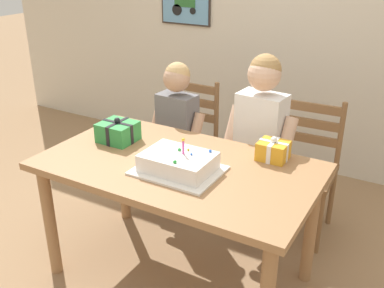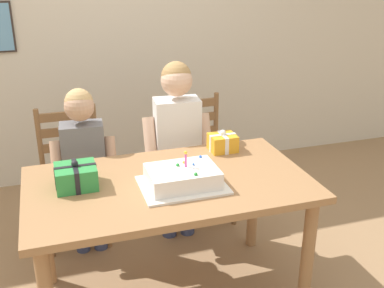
{
  "view_description": "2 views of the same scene",
  "coord_description": "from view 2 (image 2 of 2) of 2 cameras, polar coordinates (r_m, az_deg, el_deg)",
  "views": [
    {
      "loc": [
        1.15,
        -1.85,
        1.85
      ],
      "look_at": [
        0.08,
        0.01,
        0.89
      ],
      "focal_mm": 41.78,
      "sensor_mm": 36.0,
      "label": 1
    },
    {
      "loc": [
        -0.57,
        -2.18,
        1.89
      ],
      "look_at": [
        0.14,
        0.02,
        0.95
      ],
      "focal_mm": 43.96,
      "sensor_mm": 36.0,
      "label": 2
    }
  ],
  "objects": [
    {
      "name": "dining_table",
      "position": [
        2.57,
        -2.78,
        -6.53
      ],
      "size": [
        1.51,
        0.86,
        0.76
      ],
      "color": "#9E7047",
      "rests_on": "ground"
    },
    {
      "name": "gift_box_red_large",
      "position": [
        2.89,
        3.74,
        0.18
      ],
      "size": [
        0.17,
        0.15,
        0.14
      ],
      "color": "gold",
      "rests_on": "dining_table"
    },
    {
      "name": "child_older",
      "position": [
        3.13,
        -1.79,
        1.07
      ],
      "size": [
        0.47,
        0.27,
        1.26
      ],
      "color": "#38426B",
      "rests_on": "ground"
    },
    {
      "name": "child_younger",
      "position": [
        3.06,
        -12.98,
        -1.56
      ],
      "size": [
        0.42,
        0.24,
        1.14
      ],
      "color": "#38426B",
      "rests_on": "ground"
    },
    {
      "name": "gift_box_beside_cake",
      "position": [
        2.51,
        -13.89,
        -3.84
      ],
      "size": [
        0.21,
        0.2,
        0.15
      ],
      "color": "#2D8E42",
      "rests_on": "dining_table"
    },
    {
      "name": "chair_right",
      "position": [
        3.51,
        0.92,
        -1.8
      ],
      "size": [
        0.44,
        0.44,
        0.92
      ],
      "color": "brown",
      "rests_on": "ground"
    },
    {
      "name": "back_wall",
      "position": [
        4.11,
        -9.93,
        13.53
      ],
      "size": [
        6.4,
        0.11,
        2.6
      ],
      "color": "beige",
      "rests_on": "ground"
    },
    {
      "name": "chair_left",
      "position": [
        3.36,
        -14.3,
        -3.69
      ],
      "size": [
        0.42,
        0.42,
        0.92
      ],
      "color": "brown",
      "rests_on": "ground"
    },
    {
      "name": "birthday_cake",
      "position": [
        2.44,
        -1.16,
        -4.13
      ],
      "size": [
        0.44,
        0.34,
        0.19
      ],
      "color": "white",
      "rests_on": "dining_table"
    }
  ]
}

